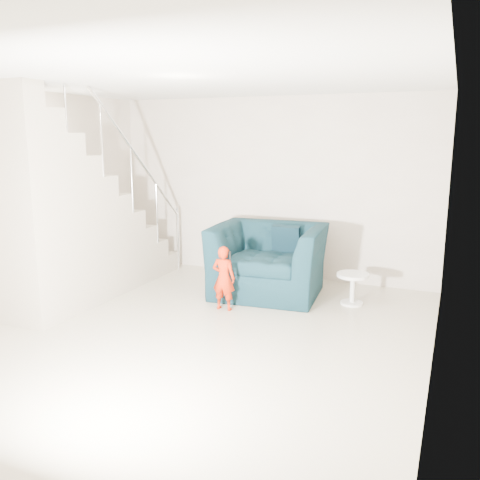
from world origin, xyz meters
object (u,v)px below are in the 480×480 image
at_px(armchair, 268,260).
at_px(toddler, 224,278).
at_px(side_table, 353,284).
at_px(staircase, 68,229).

xyz_separation_m(armchair, toddler, (-0.28, -0.84, -0.07)).
xyz_separation_m(toddler, side_table, (1.43, 0.83, -0.13)).
relative_size(armchair, staircase, 0.40).
bearing_deg(side_table, toddler, -150.01).
relative_size(armchair, side_table, 3.56).
bearing_deg(toddler, staircase, 10.59).
bearing_deg(staircase, armchair, 28.55).
relative_size(side_table, staircase, 0.11).
height_order(armchair, staircase, staircase).
distance_m(side_table, staircase, 3.74).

